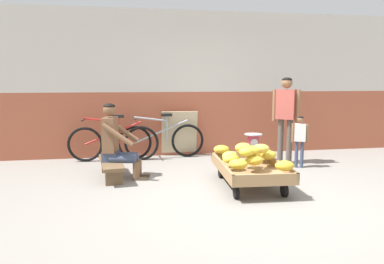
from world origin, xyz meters
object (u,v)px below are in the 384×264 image
object	(u,v)px
bicycle_far_left	(161,140)
sign_board	(179,133)
customer_child	(300,136)
bicycle_near_left	(113,142)
vendor_seated	(116,141)
plastic_crate	(253,160)
shopping_bag	(265,169)
banana_cart	(250,170)
customer_adult	(286,110)
low_bench	(111,165)
weighing_scale	(253,142)

from	to	relation	value
bicycle_far_left	sign_board	bearing A→B (deg)	26.84
customer_child	bicycle_near_left	bearing A→B (deg)	161.16
vendor_seated	plastic_crate	size ratio (longest dim) A/B	3.17
plastic_crate	customer_child	world-z (taller)	customer_child
customer_child	shopping_bag	world-z (taller)	customer_child
banana_cart	sign_board	size ratio (longest dim) A/B	1.67
customer_child	banana_cart	bearing A→B (deg)	-142.08
customer_adult	customer_child	size ratio (longest dim) A/B	1.74
banana_cart	customer_adult	world-z (taller)	customer_adult
sign_board	customer_adult	size ratio (longest dim) A/B	0.58
bicycle_near_left	customer_child	distance (m)	3.32
vendor_seated	customer_child	distance (m)	3.05
sign_board	customer_child	xyz separation A→B (m)	(1.87, -1.35, 0.10)
bicycle_near_left	shopping_bag	distance (m)	2.82
plastic_crate	customer_adult	world-z (taller)	customer_adult
low_bench	banana_cart	bearing A→B (deg)	-22.14
vendor_seated	bicycle_far_left	bearing A→B (deg)	58.93
weighing_scale	sign_board	size ratio (longest dim) A/B	0.34
banana_cart	low_bench	world-z (taller)	banana_cart
sign_board	customer_adult	world-z (taller)	customer_adult
bicycle_near_left	customer_adult	size ratio (longest dim) A/B	1.09
bicycle_near_left	customer_child	size ratio (longest dim) A/B	1.88
plastic_crate	weighing_scale	distance (m)	0.30
low_bench	weighing_scale	xyz separation A→B (m)	(2.33, 0.21, 0.25)
weighing_scale	bicycle_far_left	xyz separation A→B (m)	(-1.44, 1.09, -0.10)
banana_cart	bicycle_near_left	size ratio (longest dim) A/B	0.89
vendor_seated	shopping_bag	distance (m)	2.33
low_bench	sign_board	size ratio (longest dim) A/B	1.27
plastic_crate	low_bench	bearing A→B (deg)	-174.80
banana_cart	shopping_bag	xyz separation A→B (m)	(0.42, 0.48, -0.12)
plastic_crate	bicycle_far_left	bearing A→B (deg)	142.92
bicycle_far_left	sign_board	size ratio (longest dim) A/B	1.87
bicycle_near_left	customer_adult	bearing A→B (deg)	-13.60
low_bench	shopping_bag	xyz separation A→B (m)	(2.35, -0.31, -0.08)
plastic_crate	shopping_bag	bearing A→B (deg)	-87.30
low_bench	weighing_scale	bearing A→B (deg)	5.17
banana_cart	customer_adult	distance (m)	1.81
plastic_crate	weighing_scale	xyz separation A→B (m)	(0.00, -0.00, 0.30)
low_bench	customer_adult	distance (m)	3.14
plastic_crate	bicycle_far_left	distance (m)	1.82
plastic_crate	bicycle_far_left	xyz separation A→B (m)	(-1.44, 1.09, 0.20)
sign_board	customer_child	world-z (taller)	sign_board
weighing_scale	low_bench	bearing A→B (deg)	-174.83
low_bench	vendor_seated	size ratio (longest dim) A/B	0.99
vendor_seated	bicycle_near_left	xyz separation A→B (m)	(-0.10, 1.24, -0.21)
plastic_crate	bicycle_near_left	distance (m)	2.55
plastic_crate	banana_cart	bearing A→B (deg)	-111.51
banana_cart	bicycle_near_left	bearing A→B (deg)	134.15
vendor_seated	sign_board	xyz separation A→B (m)	(1.17, 1.51, -0.13)
plastic_crate	weighing_scale	world-z (taller)	weighing_scale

